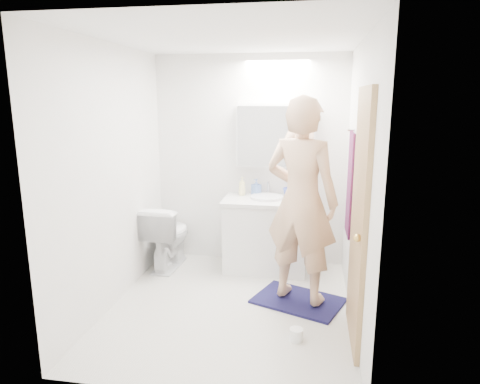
% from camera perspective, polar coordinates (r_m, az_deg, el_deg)
% --- Properties ---
extents(floor, '(2.50, 2.50, 0.00)m').
position_cam_1_polar(floor, '(4.14, -1.30, -15.07)').
color(floor, silver).
rests_on(floor, ground).
extents(ceiling, '(2.50, 2.50, 0.00)m').
position_cam_1_polar(ceiling, '(3.71, -1.49, 19.99)').
color(ceiling, white).
rests_on(ceiling, floor).
extents(wall_back, '(2.50, 0.00, 2.50)m').
position_cam_1_polar(wall_back, '(4.96, 1.33, 4.17)').
color(wall_back, white).
rests_on(wall_back, floor).
extents(wall_front, '(2.50, 0.00, 2.50)m').
position_cam_1_polar(wall_front, '(2.56, -6.66, -3.82)').
color(wall_front, white).
rests_on(wall_front, floor).
extents(wall_left, '(0.00, 2.50, 2.50)m').
position_cam_1_polar(wall_left, '(4.09, -16.70, 1.88)').
color(wall_left, white).
rests_on(wall_left, floor).
extents(wall_right, '(0.00, 2.50, 2.50)m').
position_cam_1_polar(wall_right, '(3.70, 15.59, 0.87)').
color(wall_right, white).
rests_on(wall_right, floor).
extents(vanity_cabinet, '(0.90, 0.55, 0.78)m').
position_cam_1_polar(vanity_cabinet, '(4.84, 3.47, -5.91)').
color(vanity_cabinet, white).
rests_on(vanity_cabinet, floor).
extents(countertop, '(0.95, 0.58, 0.04)m').
position_cam_1_polar(countertop, '(4.73, 3.53, -1.19)').
color(countertop, white).
rests_on(countertop, vanity_cabinet).
extents(sink_basin, '(0.36, 0.36, 0.03)m').
position_cam_1_polar(sink_basin, '(4.75, 3.58, -0.70)').
color(sink_basin, silver).
rests_on(sink_basin, countertop).
extents(faucet, '(0.02, 0.02, 0.16)m').
position_cam_1_polar(faucet, '(4.92, 3.82, 0.54)').
color(faucet, '#B3B4B8').
rests_on(faucet, countertop).
extents(medicine_cabinet, '(0.88, 0.14, 0.70)m').
position_cam_1_polar(medicine_cabinet, '(4.82, 4.79, 7.48)').
color(medicine_cabinet, white).
rests_on(medicine_cabinet, wall_back).
extents(mirror_panel, '(0.84, 0.01, 0.66)m').
position_cam_1_polar(mirror_panel, '(4.74, 4.71, 7.40)').
color(mirror_panel, silver).
rests_on(mirror_panel, medicine_cabinet).
extents(toilet, '(0.45, 0.75, 0.74)m').
position_cam_1_polar(toilet, '(4.98, -9.66, -5.78)').
color(toilet, white).
rests_on(toilet, floor).
extents(bath_rug, '(0.95, 0.81, 0.02)m').
position_cam_1_polar(bath_rug, '(4.26, 7.78, -14.18)').
color(bath_rug, '#131238').
rests_on(bath_rug, floor).
extents(person, '(0.81, 0.68, 1.90)m').
position_cam_1_polar(person, '(3.92, 8.20, -1.21)').
color(person, tan).
rests_on(person, bath_rug).
extents(door, '(0.04, 0.80, 2.00)m').
position_cam_1_polar(door, '(3.41, 15.66, -3.58)').
color(door, tan).
rests_on(door, wall_right).
extents(door_knob, '(0.06, 0.06, 0.06)m').
position_cam_1_polar(door_knob, '(3.13, 15.43, -5.94)').
color(door_knob, gold).
rests_on(door_knob, door).
extents(towel, '(0.02, 0.42, 1.00)m').
position_cam_1_polar(towel, '(4.25, 14.48, 1.03)').
color(towel, '#12183A').
rests_on(towel, wall_right).
extents(towel_hook, '(0.07, 0.02, 0.02)m').
position_cam_1_polar(towel_hook, '(4.18, 14.69, 8.03)').
color(towel_hook, silver).
rests_on(towel_hook, wall_right).
extents(soap_bottle_a, '(0.12, 0.12, 0.21)m').
position_cam_1_polar(soap_bottle_a, '(4.89, 0.27, 0.78)').
color(soap_bottle_a, beige).
rests_on(soap_bottle_a, countertop).
extents(soap_bottle_b, '(0.12, 0.12, 0.19)m').
position_cam_1_polar(soap_bottle_b, '(4.89, 2.19, 0.65)').
color(soap_bottle_b, '#5271B0').
rests_on(soap_bottle_b, countertop).
extents(toothbrush_cup, '(0.14, 0.14, 0.10)m').
position_cam_1_polar(toothbrush_cup, '(4.85, 6.40, -0.03)').
color(toothbrush_cup, '#4152C4').
rests_on(toothbrush_cup, countertop).
extents(toilet_paper_roll, '(0.11, 0.11, 0.10)m').
position_cam_1_polar(toilet_paper_roll, '(3.65, 7.53, -18.39)').
color(toilet_paper_roll, white).
rests_on(toilet_paper_roll, floor).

